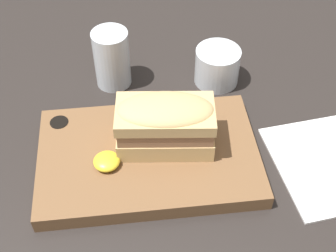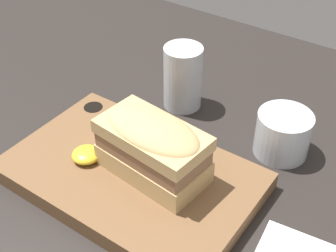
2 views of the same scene
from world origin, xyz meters
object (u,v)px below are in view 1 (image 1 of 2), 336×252
at_px(water_glass, 112,62).
at_px(wine_glass, 217,68).
at_px(sandwich, 165,122).
at_px(serving_board, 148,156).
at_px(napkin, 331,163).

relative_size(water_glass, wine_glass, 1.34).
xyz_separation_m(sandwich, wine_glass, (0.11, 0.16, -0.04)).
bearing_deg(sandwich, wine_glass, 55.89).
distance_m(water_glass, wine_glass, 0.18).
height_order(sandwich, wine_glass, sandwich).
bearing_deg(serving_board, sandwich, 24.54).
distance_m(sandwich, water_glass, 0.19).
relative_size(wine_glass, napkin, 0.40).
bearing_deg(water_glass, serving_board, -76.75).
height_order(serving_board, wine_glass, wine_glass).
xyz_separation_m(serving_board, water_glass, (-0.04, 0.19, 0.03)).
relative_size(sandwich, water_glass, 1.41).
relative_size(serving_board, napkin, 1.65).
height_order(wine_glass, napkin, wine_glass).
bearing_deg(napkin, serving_board, 172.70).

